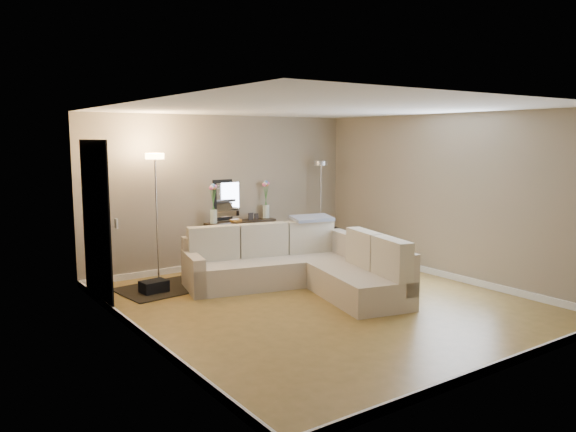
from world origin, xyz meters
TOP-DOWN VIEW (x-y plane):
  - floor at (0.00, 0.00)m, footprint 5.00×5.50m
  - ceiling at (0.00, 0.00)m, footprint 5.00×5.50m
  - wall_back at (0.00, 2.76)m, footprint 5.00×0.02m
  - wall_front at (0.00, -2.76)m, footprint 5.00×0.02m
  - wall_left at (-2.51, 0.00)m, footprint 0.02×5.50m
  - wall_right at (2.51, 0.00)m, footprint 0.02×5.50m
  - baseboard_back at (0.00, 2.73)m, footprint 5.00×0.03m
  - baseboard_front at (0.00, -2.73)m, footprint 5.00×0.03m
  - baseboard_left at (-2.48, 0.00)m, footprint 0.03×5.50m
  - baseboard_right at (2.48, 0.00)m, footprint 0.03×5.50m
  - doorway at (-2.48, 1.70)m, footprint 0.02×1.20m
  - switch_plate at (-2.48, 0.85)m, footprint 0.02×0.08m
  - sectional_sofa at (0.23, 0.79)m, footprint 2.71×2.99m
  - throw_blanket at (0.82, 1.30)m, footprint 0.71×0.49m
  - console_table at (0.17, 2.60)m, footprint 1.30×0.41m
  - leaning_mirror at (0.24, 2.77)m, footprint 0.91×0.09m
  - table_decor at (0.25, 2.57)m, footprint 0.55×0.13m
  - flower_vase_left at (-0.29, 2.58)m, footprint 0.15×0.12m
  - flower_vase_right at (0.79, 2.63)m, footprint 0.15×0.12m
  - floor_lamp_lit at (-1.40, 2.29)m, footprint 0.31×0.31m
  - floor_lamp_unlit at (1.89, 2.44)m, footprint 0.27×0.27m
  - charcoal_rug at (-1.47, 1.90)m, footprint 1.40×1.12m
  - black_bag at (-1.68, 1.77)m, footprint 0.40×0.30m

SIDE VIEW (x-z plane):
  - floor at x=0.00m, z-range -0.01..0.00m
  - charcoal_rug at x=-1.47m, z-range 0.00..0.02m
  - baseboard_back at x=0.00m, z-range 0.00..0.10m
  - baseboard_front at x=0.00m, z-range 0.00..0.10m
  - baseboard_left at x=-2.48m, z-range 0.00..0.10m
  - baseboard_right at x=2.48m, z-range 0.00..0.10m
  - black_bag at x=-1.68m, z-range -0.06..0.18m
  - sectional_sofa at x=0.23m, z-range -0.12..0.79m
  - console_table at x=0.17m, z-range 0.05..0.84m
  - table_decor at x=0.25m, z-range 0.76..0.89m
  - throw_blanket at x=0.82m, z-range 0.90..0.99m
  - flower_vase_left at x=-0.29m, z-range 0.74..1.42m
  - flower_vase_right at x=0.79m, z-range 0.74..1.42m
  - doorway at x=-2.48m, z-range 0.00..2.20m
  - leaning_mirror at x=0.24m, z-range 0.80..1.51m
  - switch_plate at x=-2.48m, z-range 1.14..1.26m
  - floor_lamp_unlit at x=1.89m, z-range 0.37..2.17m
  - wall_back at x=0.00m, z-range 0.00..2.60m
  - wall_front at x=0.00m, z-range 0.00..2.60m
  - wall_left at x=-2.51m, z-range 0.00..2.60m
  - wall_right at x=2.51m, z-range 0.00..2.60m
  - floor_lamp_lit at x=-1.40m, z-range 0.41..2.40m
  - ceiling at x=0.00m, z-range 2.60..2.61m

